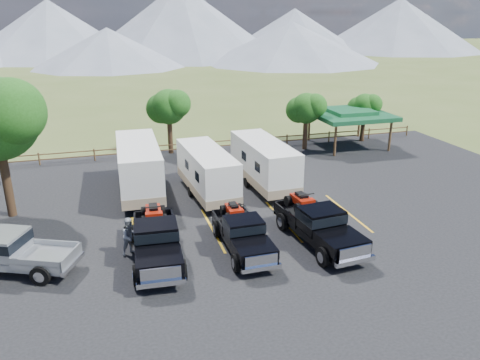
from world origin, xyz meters
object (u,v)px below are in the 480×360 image
object	(u,v)px
rig_center	(242,232)
rig_left	(156,239)
trailer_left	(139,168)
trailer_right	(264,164)
pavilion	(349,114)
pickup_silver	(10,252)
rig_right	(318,223)
trailer_center	(207,173)
person_b	(130,236)
person_a	(158,245)

from	to	relation	value
rig_center	rig_left	bearing A→B (deg)	176.22
trailer_left	trailer_right	bearing A→B (deg)	-5.50
pavilion	rig_center	xyz separation A→B (m)	(-14.09, -15.52, -1.84)
rig_center	trailer_right	world-z (taller)	trailer_right
pickup_silver	trailer_left	bearing A→B (deg)	165.48
rig_right	trailer_center	xyz separation A→B (m)	(-3.91, 7.67, 0.52)
trailer_right	trailer_left	bearing A→B (deg)	170.59
rig_left	trailer_left	world-z (taller)	trailer_left
rig_right	person_b	world-z (taller)	rig_right
trailer_center	person_a	size ratio (longest dim) A/B	4.86
trailer_left	pickup_silver	distance (m)	10.11
pavilion	rig_right	xyz separation A→B (m)	(-10.29, -15.86, -1.73)
rig_right	person_a	distance (m)	7.88
rig_right	person_b	distance (m)	9.12
rig_center	rig_right	size ratio (longest dim) A/B	0.87
pavilion	person_b	bearing A→B (deg)	-143.06
rig_center	pickup_silver	distance (m)	10.46
pavilion	rig_left	distance (m)	23.80
rig_right	trailer_right	xyz separation A→B (m)	(-0.01, 8.20, 0.58)
rig_left	person_b	world-z (taller)	rig_left
trailer_right	person_a	bearing A→B (deg)	-137.30
rig_center	pavilion	bearing A→B (deg)	47.42
person_a	trailer_left	bearing A→B (deg)	-111.88
trailer_left	trailer_center	distance (m)	4.28
rig_left	person_b	distance (m)	1.36
trailer_center	trailer_right	size ratio (longest dim) A/B	0.97
pickup_silver	person_a	bearing A→B (deg)	104.90
rig_left	trailer_center	xyz separation A→B (m)	(3.98, 7.07, 0.53)
trailer_right	rig_left	bearing A→B (deg)	-138.63
trailer_center	pickup_silver	bearing A→B (deg)	-152.31
rig_left	pickup_silver	bearing A→B (deg)	177.21
rig_center	trailer_center	world-z (taller)	trailer_center
pickup_silver	person_a	xyz separation A→B (m)	(6.35, -1.04, -0.06)
pavilion	person_b	size ratio (longest dim) A/B	3.32
pavilion	trailer_right	distance (m)	12.89
pavilion	person_a	world-z (taller)	pavilion
rig_right	person_a	xyz separation A→B (m)	(-7.88, 0.24, -0.14)
person_a	trailer_center	bearing A→B (deg)	-140.27
pickup_silver	pavilion	bearing A→B (deg)	144.98
trailer_center	rig_right	bearing A→B (deg)	-67.04
trailer_right	pickup_silver	bearing A→B (deg)	-156.67
trailer_right	person_a	distance (m)	11.21
person_b	trailer_center	bearing A→B (deg)	25.00
rig_left	rig_right	bearing A→B (deg)	-0.87
rig_right	trailer_center	size ratio (longest dim) A/B	0.77
rig_left	rig_center	bearing A→B (deg)	-0.02
trailer_right	person_b	size ratio (longest dim) A/B	4.73
rig_right	trailer_left	world-z (taller)	trailer_left
person_b	rig_center	bearing A→B (deg)	-36.84
rig_left	rig_center	world-z (taller)	rig_left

